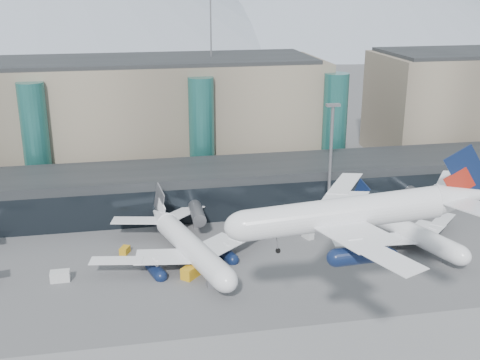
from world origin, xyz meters
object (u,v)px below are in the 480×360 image
(jet_parked_mid, at_px, (184,235))
(veh_c, at_px, (216,281))
(veh_d, at_px, (307,217))
(veh_g, at_px, (308,235))
(veh_h, at_px, (191,272))
(jet_parked_right, at_px, (399,222))
(veh_b, at_px, (125,250))
(lightmast_mid, at_px, (331,154))
(hero_jet, at_px, (369,203))
(veh_a, at_px, (60,276))

(jet_parked_mid, bearing_deg, veh_c, -177.92)
(jet_parked_mid, relative_size, veh_c, 12.30)
(veh_d, relative_size, veh_g, 1.16)
(veh_h, bearing_deg, jet_parked_mid, 44.74)
(veh_c, relative_size, veh_g, 1.28)
(jet_parked_right, distance_m, veh_c, 41.28)
(veh_g, bearing_deg, jet_parked_right, 54.86)
(veh_b, bearing_deg, jet_parked_mid, -86.02)
(veh_b, distance_m, veh_d, 40.79)
(jet_parked_right, bearing_deg, jet_parked_mid, 70.80)
(lightmast_mid, distance_m, jet_parked_mid, 38.51)
(hero_jet, bearing_deg, veh_c, 136.94)
(veh_b, distance_m, veh_c, 22.37)
(veh_c, distance_m, veh_g, 27.37)
(jet_parked_mid, height_order, veh_h, jet_parked_mid)
(veh_c, distance_m, veh_h, 5.63)
(hero_jet, bearing_deg, veh_d, 91.40)
(jet_parked_mid, bearing_deg, veh_g, -96.75)
(veh_b, bearing_deg, hero_jet, -116.17)
(veh_a, xyz_separation_m, veh_d, (51.00, 18.67, -0.13))
(veh_a, xyz_separation_m, veh_c, (26.72, -6.99, -0.07))
(jet_parked_right, height_order, veh_c, jet_parked_right)
(veh_c, xyz_separation_m, veh_d, (24.28, 25.67, -0.05))
(jet_parked_right, distance_m, veh_a, 66.35)
(lightmast_mid, xyz_separation_m, veh_g, (-8.03, -11.05, -13.70))
(lightmast_mid, relative_size, veh_c, 8.13)
(veh_h, bearing_deg, veh_g, -21.31)
(jet_parked_mid, xyz_separation_m, veh_b, (-11.30, 4.07, -4.03))
(lightmast_mid, height_order, veh_g, lightmast_mid)
(hero_jet, distance_m, veh_d, 53.49)
(jet_parked_right, relative_size, veh_g, 13.88)
(veh_a, bearing_deg, jet_parked_right, 3.55)
(jet_parked_mid, height_order, veh_g, jet_parked_mid)
(jet_parked_mid, distance_m, veh_g, 26.53)
(jet_parked_mid, height_order, jet_parked_right, jet_parked_mid)
(veh_d, bearing_deg, veh_h, 146.26)
(lightmast_mid, xyz_separation_m, veh_c, (-29.79, -27.67, -13.54))
(jet_parked_mid, xyz_separation_m, veh_c, (4.10, -12.17, -3.82))
(hero_jet, bearing_deg, jet_parked_mid, 131.15)
(veh_b, height_order, veh_c, veh_c)
(hero_jet, distance_m, veh_a, 57.37)
(lightmast_mid, bearing_deg, jet_parked_mid, -155.42)
(hero_jet, bearing_deg, veh_b, 139.62)
(hero_jet, distance_m, jet_parked_mid, 44.67)
(jet_parked_mid, distance_m, veh_d, 31.66)
(jet_parked_right, bearing_deg, veh_g, 56.30)
(jet_parked_mid, bearing_deg, jet_parked_right, -106.77)
(veh_b, bearing_deg, jet_parked_right, -70.68)
(veh_c, relative_size, veh_h, 0.82)
(veh_a, bearing_deg, hero_jet, -34.74)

